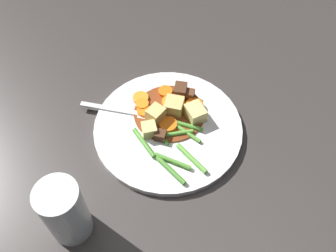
% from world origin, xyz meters
% --- Properties ---
extents(ground_plane, '(3.00, 3.00, 0.00)m').
position_xyz_m(ground_plane, '(0.00, 0.00, 0.00)').
color(ground_plane, '#383330').
extents(dinner_plate, '(0.28, 0.28, 0.01)m').
position_xyz_m(dinner_plate, '(0.00, 0.00, 0.01)').
color(dinner_plate, white).
rests_on(dinner_plate, ground_plane).
extents(stew_sauce, '(0.14, 0.14, 0.00)m').
position_xyz_m(stew_sauce, '(0.03, 0.00, 0.01)').
color(stew_sauce, brown).
rests_on(stew_sauce, dinner_plate).
extents(carrot_slice_0, '(0.03, 0.03, 0.01)m').
position_xyz_m(carrot_slice_0, '(0.05, -0.05, 0.02)').
color(carrot_slice_0, orange).
rests_on(carrot_slice_0, dinner_plate).
extents(carrot_slice_1, '(0.04, 0.04, 0.01)m').
position_xyz_m(carrot_slice_1, '(0.03, 0.05, 0.02)').
color(carrot_slice_1, orange).
rests_on(carrot_slice_1, dinner_plate).
extents(carrot_slice_2, '(0.03, 0.03, 0.01)m').
position_xyz_m(carrot_slice_2, '(0.05, -0.00, 0.02)').
color(carrot_slice_2, orange).
rests_on(carrot_slice_2, dinner_plate).
extents(carrot_slice_3, '(0.04, 0.04, 0.01)m').
position_xyz_m(carrot_slice_3, '(0.08, 0.01, 0.02)').
color(carrot_slice_3, orange).
rests_on(carrot_slice_3, dinner_plate).
extents(carrot_slice_4, '(0.04, 0.04, 0.01)m').
position_xyz_m(carrot_slice_4, '(0.06, 0.06, 0.02)').
color(carrot_slice_4, orange).
rests_on(carrot_slice_4, dinner_plate).
extents(carrot_slice_5, '(0.03, 0.03, 0.01)m').
position_xyz_m(carrot_slice_5, '(0.04, 0.05, 0.02)').
color(carrot_slice_5, orange).
rests_on(carrot_slice_5, dinner_plate).
extents(carrot_slice_6, '(0.04, 0.04, 0.01)m').
position_xyz_m(carrot_slice_6, '(-0.00, -0.00, 0.02)').
color(carrot_slice_6, orange).
rests_on(carrot_slice_6, dinner_plate).
extents(potato_chunk_0, '(0.05, 0.05, 0.03)m').
position_xyz_m(potato_chunk_0, '(0.02, -0.05, 0.03)').
color(potato_chunk_0, '#E5CC7A').
rests_on(potato_chunk_0, dinner_plate).
extents(potato_chunk_1, '(0.04, 0.04, 0.03)m').
position_xyz_m(potato_chunk_1, '(0.01, 0.02, 0.03)').
color(potato_chunk_1, '#DBBC6B').
rests_on(potato_chunk_1, dinner_plate).
extents(potato_chunk_2, '(0.03, 0.03, 0.02)m').
position_xyz_m(potato_chunk_2, '(-0.02, 0.03, 0.02)').
color(potato_chunk_2, '#E5CC7A').
rests_on(potato_chunk_2, dinner_plate).
extents(potato_chunk_3, '(0.04, 0.04, 0.03)m').
position_xyz_m(potato_chunk_3, '(0.04, -0.01, 0.03)').
color(potato_chunk_3, '#DBBC6B').
rests_on(potato_chunk_3, dinner_plate).
extents(meat_chunk_0, '(0.03, 0.03, 0.03)m').
position_xyz_m(meat_chunk_0, '(0.07, -0.02, 0.03)').
color(meat_chunk_0, '#4C2B19').
rests_on(meat_chunk_0, dinner_plate).
extents(meat_chunk_1, '(0.02, 0.02, 0.02)m').
position_xyz_m(meat_chunk_1, '(0.07, -0.04, 0.02)').
color(meat_chunk_1, '#56331E').
rests_on(meat_chunk_1, dinner_plate).
extents(meat_chunk_2, '(0.02, 0.02, 0.02)m').
position_xyz_m(meat_chunk_2, '(-0.03, 0.01, 0.02)').
color(meat_chunk_2, '#4C2B19').
rests_on(meat_chunk_2, dinner_plate).
extents(green_bean_0, '(0.06, 0.05, 0.01)m').
position_xyz_m(green_bean_0, '(-0.04, 0.04, 0.02)').
color(green_bean_0, '#4C8E33').
rests_on(green_bean_0, dinner_plate).
extents(green_bean_1, '(0.03, 0.07, 0.01)m').
position_xyz_m(green_bean_1, '(-0.08, -0.01, 0.02)').
color(green_bean_1, '#599E38').
rests_on(green_bean_1, dinner_plate).
extents(green_bean_2, '(0.02, 0.05, 0.01)m').
position_xyz_m(green_bean_2, '(-0.00, -0.04, 0.02)').
color(green_bean_2, '#4C8E33').
rests_on(green_bean_2, dinner_plate).
extents(green_bean_3, '(0.05, 0.07, 0.01)m').
position_xyz_m(green_bean_3, '(-0.01, -0.03, 0.02)').
color(green_bean_3, '#599E38').
rests_on(green_bean_3, dinner_plate).
extents(green_bean_4, '(0.05, 0.06, 0.01)m').
position_xyz_m(green_bean_4, '(-0.09, -0.01, 0.02)').
color(green_bean_4, '#4C8E33').
rests_on(green_bean_4, dinner_plate).
extents(green_bean_5, '(0.05, 0.04, 0.01)m').
position_xyz_m(green_bean_5, '(-0.02, 0.02, 0.02)').
color(green_bean_5, '#599E38').
rests_on(green_bean_5, dinner_plate).
extents(green_bean_6, '(0.02, 0.06, 0.01)m').
position_xyz_m(green_bean_6, '(-0.02, -0.02, 0.02)').
color(green_bean_6, '#599E38').
rests_on(green_bean_6, dinner_plate).
extents(green_bean_7, '(0.06, 0.06, 0.01)m').
position_xyz_m(green_bean_7, '(-0.07, -0.05, 0.02)').
color(green_bean_7, '#66AD42').
rests_on(green_bean_7, dinner_plate).
extents(fork, '(0.04, 0.18, 0.00)m').
position_xyz_m(fork, '(0.03, 0.08, 0.01)').
color(fork, silver).
rests_on(fork, dinner_plate).
extents(water_glass, '(0.06, 0.06, 0.12)m').
position_xyz_m(water_glass, '(-0.20, 0.13, 0.06)').
color(water_glass, silver).
rests_on(water_glass, ground_plane).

